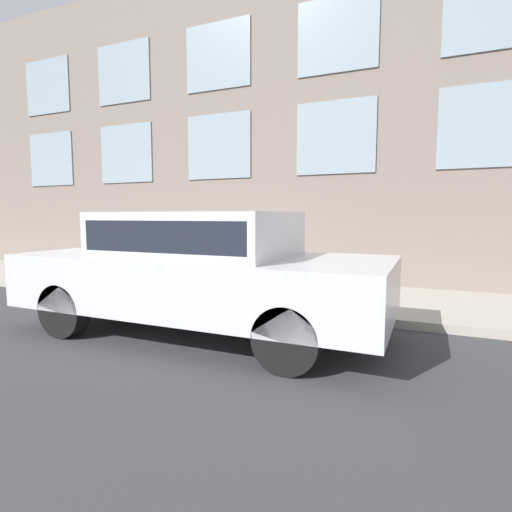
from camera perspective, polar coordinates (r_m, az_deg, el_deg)
ground_plane at (r=7.03m, az=-6.01°, el=-7.58°), size 80.00×80.00×0.00m
sidewalk at (r=8.25m, az=-1.13°, el=-5.07°), size 2.85×60.00×0.13m
building_facade at (r=9.80m, az=2.86°, el=18.58°), size 0.33×40.00×7.57m
fire_hydrant at (r=7.12m, az=-2.43°, el=-3.21°), size 0.30×0.42×0.74m
person at (r=7.04m, az=2.45°, el=0.48°), size 0.34×0.22×1.40m
parked_car_silver_near at (r=5.53m, az=-7.97°, el=-1.48°), size 2.04×5.07×1.67m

